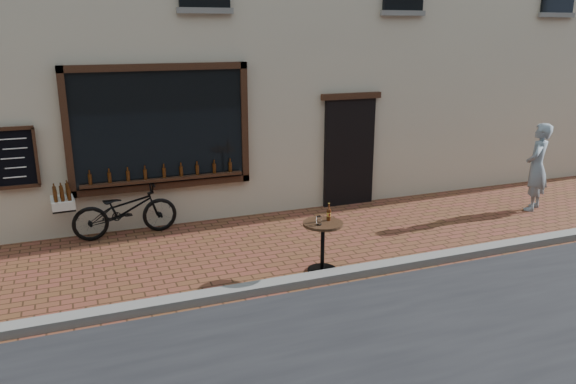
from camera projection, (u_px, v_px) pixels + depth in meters
name	position (u px, v px, depth m)	size (l,w,h in m)	color
ground	(340.00, 285.00, 8.07)	(90.00, 90.00, 0.00)	brown
kerb	(334.00, 275.00, 8.23)	(90.00, 0.25, 0.12)	slate
cargo_bicycle	(123.00, 210.00, 9.86)	(2.12, 0.75, 1.02)	black
bistro_table	(323.00, 236.00, 8.38)	(0.60, 0.60, 1.04)	black
pedestrian	(537.00, 167.00, 11.23)	(0.64, 0.42, 1.77)	gray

